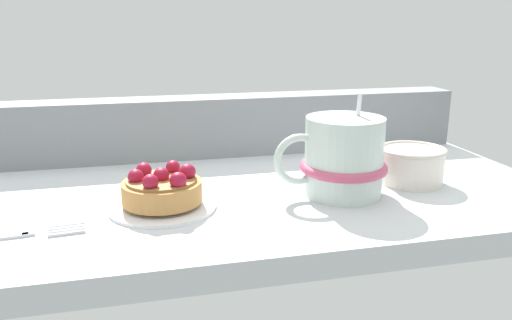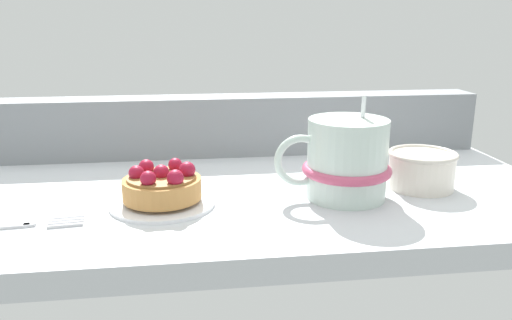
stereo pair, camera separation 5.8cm
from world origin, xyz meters
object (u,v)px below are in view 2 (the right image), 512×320
sugar_bowl (422,169)px  coffee_mug (345,160)px  raspberry_tart (162,185)px  dessert_plate (163,202)px

sugar_bowl → coffee_mug: bearing=-168.7°
raspberry_tart → coffee_mug: (21.02, -0.18, 2.12)cm
coffee_mug → sugar_bowl: 10.86cm
raspberry_tart → coffee_mug: bearing=-0.5°
raspberry_tart → sugar_bowl: size_ratio=1.05×
dessert_plate → raspberry_tart: bearing=-38.0°
sugar_bowl → raspberry_tart: bearing=-176.5°
dessert_plate → raspberry_tart: (0.02, -0.01, 2.00)cm
coffee_mug → sugar_bowl: (10.46, 2.08, -2.06)cm
coffee_mug → dessert_plate: bearing=179.5°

